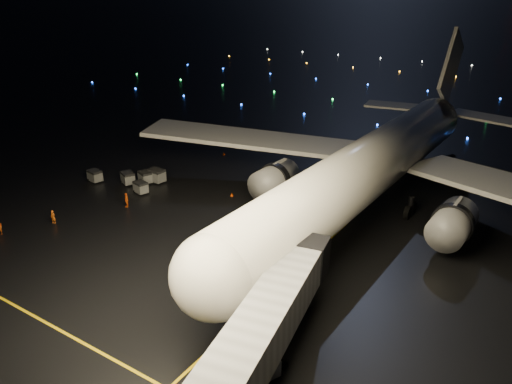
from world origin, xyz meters
TOP-DOWN VIEW (x-y plane):
  - lane_centre at (12.00, 15.00)m, footprint 0.25×80.00m
  - lane_cross at (-5.00, -10.00)m, footprint 60.00×0.25m
  - airliner at (12.68, 27.59)m, footprint 68.72×65.46m
  - pushback_tug at (15.48, -5.00)m, footprint 4.69×3.66m
  - belt_loader at (3.54, 6.08)m, footprint 6.04×3.75m
  - crew_a at (-15.98, 1.79)m, footprint 0.66×0.55m
  - crew_c at (-12.31, 9.49)m, footprint 0.96×1.13m
  - safety_cone_0 at (6.04, 18.42)m, footprint 0.43×0.43m
  - safety_cone_1 at (-0.26, 20.25)m, footprint 0.48×0.48m
  - safety_cone_2 at (-3.57, 19.17)m, footprint 0.49×0.49m
  - safety_cone_3 at (-14.18, 31.87)m, footprint 0.40×0.40m
  - taxiway_lights at (0.00, 106.00)m, footprint 164.00×92.00m
  - baggage_cart_0 at (-16.08, 16.42)m, footprint 2.25×1.92m
  - baggage_cart_1 at (-14.00, 13.52)m, footprint 2.10×1.70m
  - baggage_cart_2 at (-14.94, 17.47)m, footprint 2.29×1.68m
  - baggage_cart_3 at (-17.73, 14.84)m, footprint 2.36×2.06m
  - baggage_cart_4 at (-22.18, 13.02)m, footprint 2.11×1.65m

SIDE VIEW (x-z plane):
  - lane_centre at x=12.00m, z-range 0.00..0.02m
  - lane_cross at x=-5.00m, z-range 0.00..0.02m
  - taxiway_lights at x=0.00m, z-range 0.00..0.36m
  - safety_cone_3 at x=-14.18m, z-range 0.00..0.45m
  - safety_cone_0 at x=6.04m, z-range 0.00..0.45m
  - safety_cone_2 at x=-3.57m, z-range 0.00..0.46m
  - safety_cone_1 at x=-0.26m, z-range 0.00..0.52m
  - crew_a at x=-15.98m, z-range 0.00..1.56m
  - baggage_cart_1 at x=-14.00m, z-range 0.00..1.56m
  - baggage_cart_0 at x=-16.08m, z-range 0.00..1.61m
  - baggage_cart_4 at x=-22.18m, z-range 0.00..1.63m
  - baggage_cart_3 at x=-17.73m, z-range 0.00..1.68m
  - crew_c at x=-12.31m, z-range 0.00..1.82m
  - baggage_cart_2 at x=-14.94m, z-range 0.00..1.85m
  - pushback_tug at x=15.48m, z-range 0.00..1.98m
  - belt_loader at x=3.54m, z-range 0.00..2.85m
  - airliner at x=12.68m, z-range 0.00..18.99m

